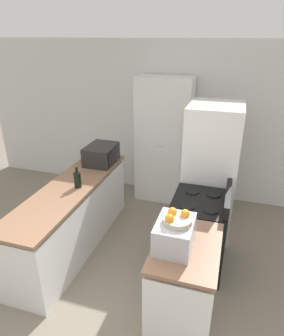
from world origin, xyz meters
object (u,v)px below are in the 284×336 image
microwave (101,154)px  pantry_cabinet (164,141)px  wine_bottle (77,179)px  stove (198,232)px  fruit_bowl (177,219)px  refrigerator (210,171)px  toaster_oven (174,234)px

microwave → pantry_cabinet: bearing=49.6°
wine_bottle → stove: bearing=4.7°
stove → microwave: bearing=156.5°
wine_bottle → fruit_bowl: fruit_bowl is taller
microwave → wine_bottle: bearing=-87.2°
wine_bottle → refrigerator: bearing=31.3°
fruit_bowl → pantry_cabinet: bearing=106.1°
stove → toaster_oven: bearing=-98.5°
microwave → fruit_bowl: fruit_bowl is taller
pantry_cabinet → refrigerator: size_ratio=1.12×
pantry_cabinet → refrigerator: (0.84, -0.73, -0.11)m
refrigerator → fruit_bowl: refrigerator is taller
toaster_oven → fruit_bowl: 0.17m
pantry_cabinet → stove: size_ratio=1.94×
toaster_oven → fruit_bowl: size_ratio=1.65×
microwave → toaster_oven: microwave is taller
wine_bottle → toaster_oven: bearing=-29.1°
stove → refrigerator: size_ratio=0.58×
pantry_cabinet → microwave: pantry_cabinet is taller
stove → refrigerator: (0.02, 0.81, 0.46)m
refrigerator → fruit_bowl: bearing=-94.8°
stove → microwave: microwave is taller
refrigerator → microwave: size_ratio=3.61×
pantry_cabinet → microwave: 1.13m
pantry_cabinet → fruit_bowl: (0.70, -2.42, 0.17)m
stove → fruit_bowl: 1.16m
pantry_cabinet → stove: (0.81, -1.53, -0.57)m
stove → refrigerator: 0.93m
fruit_bowl → microwave: bearing=132.5°
pantry_cabinet → fruit_bowl: pantry_cabinet is taller
microwave → wine_bottle: 0.80m
stove → toaster_oven: size_ratio=2.51×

